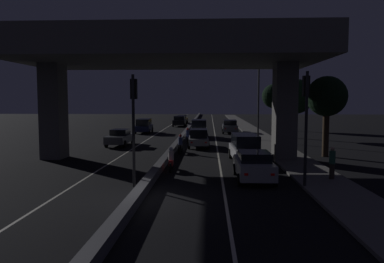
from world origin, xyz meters
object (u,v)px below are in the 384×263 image
(traffic_light_right_of_median, at_px, (306,109))
(car_grey_lead_oncoming, at_px, (120,137))
(car_white_fourth, at_px, (199,128))
(car_silver_lead, at_px, (254,165))
(street_lamp, at_px, (256,95))
(car_white_second, at_px, (245,147))
(motorcycle_red_filtering_near, at_px, (171,161))
(car_dark_blue_second_oncoming, at_px, (144,126))
(traffic_light_left_of_median, at_px, (134,111))
(car_taxi_yellow_fourth_oncoming, at_px, (182,119))
(car_grey_fifth, at_px, (230,126))
(motorcycle_black_filtering_mid, at_px, (180,145))
(pedestrian_on_sidewalk, at_px, (332,163))
(car_silver_third, at_px, (198,138))
(motorcycle_blue_filtering_far, at_px, (188,136))
(car_black_third_oncoming, at_px, (180,121))

(traffic_light_right_of_median, xyz_separation_m, car_grey_lead_oncoming, (-12.68, 16.29, -2.95))
(car_white_fourth, bearing_deg, car_silver_lead, -172.77)
(street_lamp, distance_m, car_white_second, 13.76)
(motorcycle_red_filtering_near, bearing_deg, car_dark_blue_second_oncoming, 11.29)
(traffic_light_left_of_median, distance_m, traffic_light_right_of_median, 8.06)
(traffic_light_left_of_median, height_order, motorcycle_red_filtering_near, traffic_light_left_of_median)
(car_taxi_yellow_fourth_oncoming, relative_size, motorcycle_red_filtering_near, 2.26)
(motorcycle_red_filtering_near, bearing_deg, car_grey_fifth, -12.66)
(car_silver_lead, relative_size, motorcycle_black_filtering_mid, 2.32)
(car_grey_fifth, bearing_deg, pedestrian_on_sidewalk, -172.14)
(car_grey_fifth, distance_m, motorcycle_red_filtering_near, 26.53)
(traffic_light_left_of_median, bearing_deg, motorcycle_red_filtering_near, 72.01)
(car_silver_third, bearing_deg, car_grey_lead_oncoming, 80.48)
(car_dark_blue_second_oncoming, height_order, pedestrian_on_sidewalk, car_dark_blue_second_oncoming)
(pedestrian_on_sidewalk, bearing_deg, traffic_light_left_of_median, -171.05)
(traffic_light_right_of_median, distance_m, motorcycle_blue_filtering_far, 20.34)
(car_taxi_yellow_fourth_oncoming, distance_m, motorcycle_blue_filtering_far, 32.82)
(street_lamp, xyz_separation_m, car_black_third_oncoming, (-9.45, 22.01, -3.84))
(car_white_fourth, relative_size, motorcycle_blue_filtering_far, 2.53)
(motorcycle_black_filtering_mid, bearing_deg, car_white_second, -126.00)
(traffic_light_left_of_median, bearing_deg, car_black_third_oncoming, 91.63)
(pedestrian_on_sidewalk, bearing_deg, car_dark_blue_second_oncoming, 117.36)
(car_black_third_oncoming, distance_m, car_taxi_yellow_fourth_oncoming, 9.03)
(car_grey_fifth, bearing_deg, car_silver_third, 167.06)
(street_lamp, height_order, car_silver_third, street_lamp)
(car_silver_lead, bearing_deg, street_lamp, -7.57)
(motorcycle_black_filtering_mid, relative_size, motorcycle_blue_filtering_far, 1.03)
(car_dark_blue_second_oncoming, bearing_deg, motorcycle_red_filtering_near, 11.83)
(traffic_light_left_of_median, height_order, car_white_second, traffic_light_left_of_median)
(street_lamp, bearing_deg, car_taxi_yellow_fourth_oncoming, 107.39)
(car_white_fourth, bearing_deg, traffic_light_right_of_median, -168.41)
(car_silver_third, distance_m, motorcycle_red_filtering_near, 11.33)
(traffic_light_left_of_median, height_order, car_black_third_oncoming, traffic_light_left_of_median)
(car_silver_third, xyz_separation_m, car_grey_lead_oncoming, (-7.24, 0.90, -0.09))
(street_lamp, bearing_deg, car_grey_fifth, 102.05)
(traffic_light_left_of_median, bearing_deg, car_dark_blue_second_oncoming, 99.11)
(car_dark_blue_second_oncoming, height_order, motorcycle_black_filtering_mid, car_dark_blue_second_oncoming)
(motorcycle_blue_filtering_far, bearing_deg, motorcycle_black_filtering_mid, 175.81)
(motorcycle_black_filtering_mid, bearing_deg, car_black_third_oncoming, 8.53)
(street_lamp, relative_size, car_white_fourth, 1.77)
(car_silver_third, height_order, car_taxi_yellow_fourth_oncoming, car_silver_third)
(car_white_fourth, height_order, car_taxi_yellow_fourth_oncoming, car_white_fourth)
(pedestrian_on_sidewalk, bearing_deg, motorcycle_blue_filtering_far, 115.70)
(car_dark_blue_second_oncoming, bearing_deg, car_white_fourth, 51.18)
(traffic_light_left_of_median, height_order, motorcycle_black_filtering_mid, traffic_light_left_of_median)
(street_lamp, xyz_separation_m, car_white_fourth, (-5.83, 3.68, -3.70))
(traffic_light_left_of_median, distance_m, car_grey_lead_oncoming, 17.18)
(car_black_third_oncoming, xyz_separation_m, pedestrian_on_sidewalk, (11.05, -41.09, 0.08))
(traffic_light_right_of_median, bearing_deg, traffic_light_left_of_median, 179.99)
(pedestrian_on_sidewalk, bearing_deg, car_white_second, 122.38)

